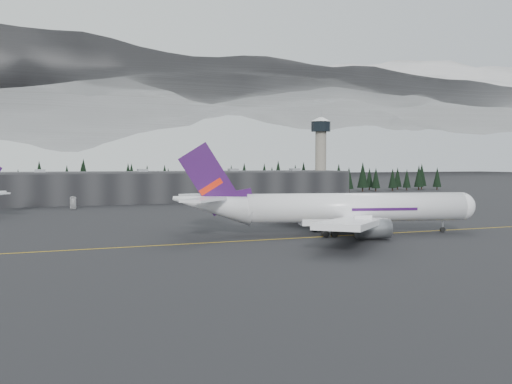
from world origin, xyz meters
name	(u,v)px	position (x,y,z in m)	size (l,w,h in m)	color
ground	(289,237)	(0.00, 0.00, 0.00)	(1400.00, 1400.00, 0.00)	black
taxiline	(293,238)	(0.00, -2.00, 0.01)	(400.00, 0.40, 0.02)	gold
terminal	(166,186)	(0.00, 125.00, 6.30)	(160.00, 30.00, 12.60)	black
control_tower	(321,148)	(75.00, 128.00, 23.41)	(10.00, 10.00, 37.70)	gray
treeline	(150,181)	(0.00, 162.00, 7.50)	(360.00, 20.00, 15.00)	black
mountain_ridge	(65,171)	(0.00, 1000.00, 0.00)	(4400.00, 900.00, 420.00)	white
jet_main	(330,208)	(11.02, 1.42, 5.92)	(70.27, 64.13, 20.98)	white
gse_vehicle_a	(73,208)	(-39.57, 94.54, 0.65)	(2.14, 4.64, 1.29)	silver
gse_vehicle_b	(239,202)	(23.12, 97.77, 0.76)	(1.80, 4.48, 1.53)	silver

